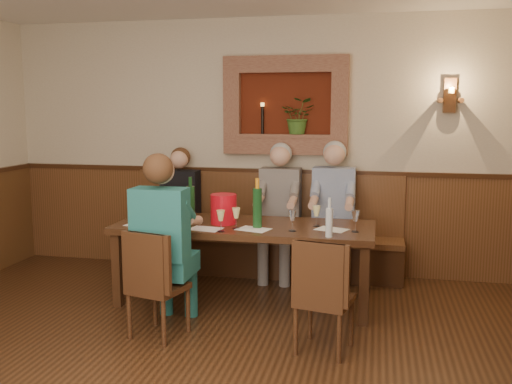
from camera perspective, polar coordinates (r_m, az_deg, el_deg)
room_shell at (r=3.45m, az=-8.37°, el=9.28°), size 6.04×6.04×2.82m
wainscoting at (r=3.67m, az=-7.92°, el=-11.50°), size 6.02×6.02×1.15m
wall_niche at (r=6.25m, az=3.30°, el=8.23°), size 1.36×0.30×1.06m
wall_sconce at (r=6.20m, az=18.81°, el=9.05°), size 0.25×0.20×0.35m
dining_table at (r=5.35m, az=-1.16°, el=-4.02°), size 2.40×0.90×0.75m
bench at (r=6.33m, az=0.81°, el=-5.27°), size 3.00×0.45×1.11m
chair_near_left at (r=4.73m, az=-9.83°, el=-11.11°), size 0.48×0.48×0.88m
chair_near_right at (r=4.42m, az=6.75°, el=-12.47°), size 0.46×0.46×0.88m
person_bench_left at (r=6.42m, az=-7.73°, el=-2.90°), size 0.40×0.50×1.39m
person_bench_mid at (r=6.13m, az=2.30°, el=-3.08°), size 0.43×0.53×1.46m
person_bench_right at (r=6.06m, az=7.66°, el=-3.16°), size 0.45×0.55×1.48m
person_chair_front at (r=4.78m, az=-9.08°, el=-6.40°), size 0.44×0.54×1.48m
spittoon_bucket at (r=5.34m, az=-3.26°, el=-1.71°), size 0.25×0.25×0.28m
wine_bottle_green_a at (r=5.14m, az=0.13°, el=-1.51°), size 0.10×0.10×0.45m
wine_bottle_green_b at (r=5.46m, az=-6.55°, el=-1.10°), size 0.10×0.10×0.43m
water_bottle at (r=4.83m, az=7.33°, el=-2.93°), size 0.07×0.07×0.34m
tasting_sheet_a at (r=5.40m, az=-11.54°, el=-3.23°), size 0.29×0.23×0.00m
tasting_sheet_b at (r=5.11m, az=-0.25°, el=-3.74°), size 0.33×0.28×0.00m
tasting_sheet_c at (r=5.14m, az=7.59°, el=-3.73°), size 0.32×0.28×0.00m
tasting_sheet_d at (r=5.14m, az=-5.06°, el=-3.69°), size 0.31×0.24×0.00m
wine_glass_0 at (r=5.01m, az=-3.54°, el=-2.90°), size 0.08×0.08×0.19m
wine_glass_1 at (r=5.25m, az=6.06°, el=-2.41°), size 0.08×0.08×0.19m
wine_glass_2 at (r=5.49m, az=-3.76°, el=-1.90°), size 0.08×0.08×0.19m
wine_glass_3 at (r=5.06m, az=9.91°, el=-2.89°), size 0.08×0.08×0.19m
wine_glass_4 at (r=5.03m, az=3.67°, el=-2.86°), size 0.08×0.08×0.19m
wine_glass_5 at (r=5.68m, az=-8.77°, el=-1.62°), size 0.08×0.08×0.19m
wine_glass_6 at (r=5.48m, az=-11.21°, el=-2.07°), size 0.08×0.08×0.19m
wine_glass_7 at (r=5.25m, az=-7.63°, el=-2.43°), size 0.08×0.08×0.19m
wine_glass_8 at (r=5.12m, az=-1.99°, el=-2.63°), size 0.08×0.08×0.19m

